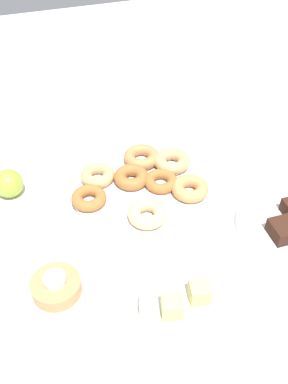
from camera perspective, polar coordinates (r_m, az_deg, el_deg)
name	(u,v)px	position (r m, az deg, el deg)	size (l,w,h in m)	color
ground_plane	(140,197)	(1.01, -0.52, -0.65)	(2.40, 2.40, 0.00)	white
donut_plate	(140,195)	(1.00, -0.53, -0.39)	(0.30, 0.30, 0.01)	silver
donut_0	(147,214)	(0.93, 0.43, -2.90)	(0.08, 0.08, 0.03)	#EABC84
donut_1	(161,181)	(1.01, 2.24, 1.42)	(0.08, 0.08, 0.02)	#AD6B33
donut_2	(142,157)	(1.08, -0.32, 4.60)	(0.09, 0.09, 0.03)	#C6844C
donut_3	(131,177)	(1.02, -1.67, 1.95)	(0.08, 0.08, 0.03)	#AD6B33
donut_4	(190,188)	(0.99, 6.04, 0.46)	(0.08, 0.08, 0.03)	tan
donut_5	(97,175)	(1.03, -6.10, 2.20)	(0.08, 0.08, 0.03)	tan
donut_6	(89,198)	(0.98, -7.21, -0.78)	(0.08, 0.08, 0.03)	#AD6B33
donut_7	(172,161)	(1.06, 3.69, 4.03)	(0.09, 0.09, 0.03)	tan
cake_plate	(285,226)	(0.98, 18.00, -4.21)	(0.21, 0.21, 0.01)	silver
brownie_far	(283,230)	(0.94, 17.77, -4.78)	(0.05, 0.06, 0.03)	#381E14
candle_holder	(56,287)	(0.85, -11.41, -12.04)	(0.09, 0.09, 0.03)	tan
tealight	(54,280)	(0.83, -11.62, -11.15)	(0.04, 0.04, 0.01)	silver
fruit_bowl	(184,307)	(0.81, 5.21, -14.72)	(0.16, 0.16, 0.03)	silver
melon_chunk_left	(200,292)	(0.79, 7.30, -12.84)	(0.04, 0.04, 0.04)	#DBD67A
melon_chunk_right	(172,306)	(0.77, 3.71, -14.69)	(0.04, 0.04, 0.04)	#DBD67A
apple	(9,183)	(1.04, -17.26, 1.09)	(0.07, 0.07, 0.07)	#93AD38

